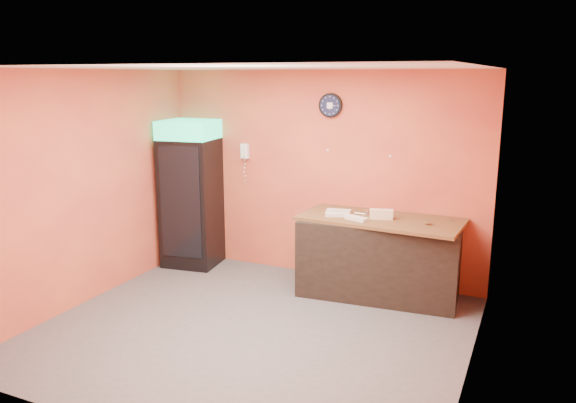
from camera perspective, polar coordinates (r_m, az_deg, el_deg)
The scene contains 15 objects.
floor at distance 6.31m, azimuth -3.62°, elevation -12.93°, with size 4.50×4.50×0.00m, color #47474C.
back_wall at distance 7.62m, azimuth 3.31°, elevation 2.68°, with size 4.50×0.02×2.80m, color #D2673B.
left_wall at distance 7.16m, azimuth -19.89°, elevation 1.28°, with size 0.02×4.00×2.80m, color #D2673B.
right_wall at distance 5.20m, azimuth 18.65°, elevation -2.78°, with size 0.02×4.00×2.80m, color #D2673B.
ceiling at distance 5.69m, azimuth -4.03°, elevation 13.42°, with size 4.50×4.00×0.02m, color white.
beverage_cooler at distance 8.20m, azimuth -9.92°, elevation 0.60°, with size 0.83×0.84×2.11m.
prep_counter at distance 7.16m, azimuth 9.24°, elevation -5.71°, with size 1.94×0.86×0.97m, color black.
wall_clock at distance 7.44m, azimuth 4.34°, elevation 9.71°, with size 0.32×0.06×0.32m.
wall_phone at distance 8.01m, azimuth -4.42°, elevation 5.12°, with size 0.12×0.10×0.21m.
butcher_paper at distance 7.02m, azimuth 9.39°, elevation -1.79°, with size 1.97×0.93×0.04m, color brown.
sub_roll_stack at distance 6.93m, azimuth 9.47°, elevation -1.29°, with size 0.30×0.16×0.12m.
wrapped_sandwich_left at distance 7.01m, azimuth 5.00°, elevation -1.34°, with size 0.29×0.11×0.04m, color beige.
wrapped_sandwich_mid at distance 6.85m, azimuth 6.98°, elevation -1.72°, with size 0.29×0.11×0.04m, color beige.
wrapped_sandwich_right at distance 7.17m, azimuth 5.16°, elevation -1.00°, with size 0.31×0.12×0.04m, color beige.
kitchen_tool at distance 7.11m, azimuth 8.00°, elevation -1.13°, with size 0.06×0.06×0.06m, color silver.
Camera 1 is at (2.70, -5.00, 2.73)m, focal length 35.00 mm.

